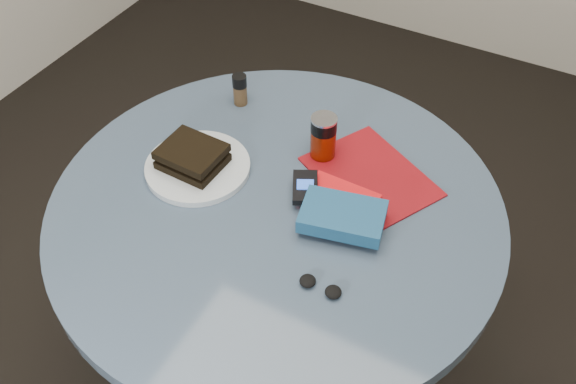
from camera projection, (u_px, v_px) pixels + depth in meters
The scene contains 11 objects.
ground at pixel (279, 373), 1.94m from camera, with size 4.00×4.00×0.00m, color black.
table at pixel (277, 250), 1.52m from camera, with size 1.00×1.00×0.75m.
plate at pixel (198, 167), 1.47m from camera, with size 0.24×0.24×0.02m, color silver.
sandwich at pixel (192, 156), 1.45m from camera, with size 0.14×0.12×0.05m.
soda_can at pixel (323, 137), 1.47m from camera, with size 0.06×0.06×0.11m.
pepper_grinder at pixel (240, 89), 1.62m from camera, with size 0.04×0.04×0.08m.
magazine at pixel (370, 176), 1.46m from camera, with size 0.28×0.21×0.01m, color maroon.
red_book at pixel (339, 199), 1.40m from camera, with size 0.16×0.10×0.01m, color red.
novel at pixel (343, 216), 1.33m from camera, with size 0.17×0.11×0.03m, color navy.
mp3_player at pixel (305, 187), 1.40m from camera, with size 0.09×0.11×0.02m.
headphones at pixel (320, 286), 1.24m from camera, with size 0.09×0.03×0.02m.
Camera 1 is at (0.48, -0.83, 1.77)m, focal length 40.00 mm.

